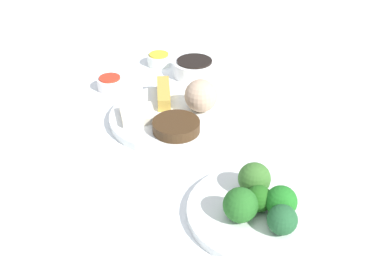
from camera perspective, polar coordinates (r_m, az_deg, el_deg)
tabletop at (r=0.96m, az=-2.45°, el=-0.64°), size 2.20×2.20×0.02m
main_plate at (r=0.98m, az=-2.69°, el=1.32°), size 0.25×0.25×0.02m
rice_scoop at (r=0.97m, az=1.08°, el=3.92°), size 0.07×0.07×0.07m
spring_roll at (r=1.02m, az=-3.44°, el=4.20°), size 0.03×0.11×0.03m
crab_rangoon_wonton at (r=0.96m, az=-6.57°, el=1.63°), size 0.08×0.08×0.02m
stir_fry_heap at (r=0.91m, az=-1.91°, el=0.22°), size 0.09×0.09×0.02m
broccoli_plate at (r=0.76m, az=7.99°, el=-9.96°), size 0.22×0.22×0.01m
broccoli_floret_0 at (r=0.73m, az=10.69°, el=-8.69°), size 0.05×0.05×0.05m
broccoli_floret_1 at (r=0.72m, az=5.86°, el=-9.21°), size 0.05×0.05×0.05m
broccoli_floret_2 at (r=0.77m, az=7.52°, el=-6.06°), size 0.05×0.05×0.05m
broccoli_floret_3 at (r=0.71m, az=10.81°, el=-10.80°), size 0.04×0.04×0.04m
broccoli_floret_4 at (r=0.74m, az=8.05°, el=-8.40°), size 0.04×0.04×0.04m
soy_sauce_bowl at (r=1.16m, az=0.30°, el=7.17°), size 0.10×0.10×0.04m
soy_sauce_bowl_liquid at (r=1.15m, az=0.31°, el=8.07°), size 0.08×0.08×0.00m
sauce_ramekin_hot_mustard at (r=1.22m, az=-3.99°, el=8.17°), size 0.06×0.06×0.03m
sauce_ramekin_hot_mustard_liquid at (r=1.21m, az=-4.02°, el=8.83°), size 0.05×0.05×0.00m
sauce_ramekin_sweet_and_sour at (r=1.11m, az=-9.82°, el=5.27°), size 0.06×0.06×0.03m
sauce_ramekin_sweet_and_sour_liquid at (r=1.11m, az=-9.89°, el=5.97°), size 0.05×0.05×0.00m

